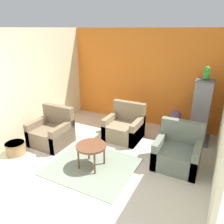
% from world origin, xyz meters
% --- Properties ---
extents(ground_plane, '(20.00, 20.00, 0.00)m').
position_xyz_m(ground_plane, '(0.00, 0.00, 0.00)').
color(ground_plane, beige).
rests_on(ground_plane, ground).
extents(wall_back_accent, '(4.24, 0.06, 2.53)m').
position_xyz_m(wall_back_accent, '(0.00, 3.57, 1.26)').
color(wall_back_accent, orange).
rests_on(wall_back_accent, ground_plane).
extents(wall_left, '(0.06, 3.54, 2.53)m').
position_xyz_m(wall_left, '(-2.09, 1.77, 1.26)').
color(wall_left, beige).
rests_on(wall_left, ground_plane).
extents(area_rug, '(1.61, 1.41, 0.01)m').
position_xyz_m(area_rug, '(-0.05, 1.02, 0.01)').
color(area_rug, gray).
rests_on(area_rug, ground_plane).
extents(coffee_table, '(0.57, 0.57, 0.47)m').
position_xyz_m(coffee_table, '(-0.05, 1.02, 0.42)').
color(coffee_table, brown).
rests_on(coffee_table, ground_plane).
extents(armchair_left, '(0.82, 0.77, 0.84)m').
position_xyz_m(armchair_left, '(-1.36, 1.40, 0.27)').
color(armchair_left, '#7A664C').
rests_on(armchair_left, ground_plane).
extents(armchair_right, '(0.82, 0.77, 0.84)m').
position_xyz_m(armchair_right, '(1.39, 1.82, 0.27)').
color(armchair_right, slate).
rests_on(armchair_right, ground_plane).
extents(armchair_middle, '(0.82, 0.77, 0.84)m').
position_xyz_m(armchair_middle, '(0.01, 2.40, 0.27)').
color(armchair_middle, '#8E7A5B').
rests_on(armchair_middle, ground_plane).
extents(birdcage, '(0.54, 0.54, 1.47)m').
position_xyz_m(birdcage, '(1.62, 3.04, 0.69)').
color(birdcage, '#555559').
rests_on(birdcage, ground_plane).
extents(parrot, '(0.14, 0.25, 0.30)m').
position_xyz_m(parrot, '(1.62, 3.04, 1.61)').
color(parrot, green).
rests_on(parrot, birdcage).
extents(potted_plant, '(0.30, 0.27, 0.64)m').
position_xyz_m(potted_plant, '(1.05, 3.14, 0.38)').
color(potted_plant, '#66605B').
rests_on(potted_plant, ground_plane).
extents(wicker_basket, '(0.41, 0.41, 0.26)m').
position_xyz_m(wicker_basket, '(-1.74, 0.67, 0.14)').
color(wicker_basket, '#A37F51').
rests_on(wicker_basket, ground_plane).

